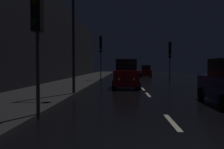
{
  "coord_description": "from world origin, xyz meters",
  "views": [
    {
      "loc": [
        -1.48,
        -4.27,
        1.7
      ],
      "look_at": [
        -2.42,
        15.53,
        1.02
      ],
      "focal_mm": 38.29,
      "sensor_mm": 36.0,
      "label": 1
    }
  ],
  "objects_px": {
    "streetlamp_overhead": "(81,10)",
    "car_approaching_headlights": "(126,75)",
    "traffic_light_far_left": "(101,48)",
    "traffic_light_near_left": "(37,13)",
    "car_distant_taillights": "(146,72)",
    "traffic_light_far_right": "(170,53)"
  },
  "relations": [
    {
      "from": "streetlamp_overhead",
      "to": "traffic_light_far_left",
      "type": "bearing_deg",
      "value": 90.98
    },
    {
      "from": "traffic_light_far_left",
      "to": "car_approaching_headlights",
      "type": "height_order",
      "value": "traffic_light_far_left"
    },
    {
      "from": "streetlamp_overhead",
      "to": "car_distant_taillights",
      "type": "height_order",
      "value": "streetlamp_overhead"
    },
    {
      "from": "traffic_light_near_left",
      "to": "streetlamp_overhead",
      "type": "xyz_separation_m",
      "value": [
        0.35,
        6.07,
        1.5
      ]
    },
    {
      "from": "car_approaching_headlights",
      "to": "car_distant_taillights",
      "type": "xyz_separation_m",
      "value": [
        3.42,
        19.92,
        -0.17
      ]
    },
    {
      "from": "traffic_light_near_left",
      "to": "car_distant_taillights",
      "type": "xyz_separation_m",
      "value": [
        6.41,
        31.49,
        -2.55
      ]
    },
    {
      "from": "traffic_light_far_right",
      "to": "car_distant_taillights",
      "type": "xyz_separation_m",
      "value": [
        -1.98,
        9.95,
        -2.5
      ]
    },
    {
      "from": "streetlamp_overhead",
      "to": "car_approaching_headlights",
      "type": "relative_size",
      "value": 1.66
    },
    {
      "from": "traffic_light_near_left",
      "to": "streetlamp_overhead",
      "type": "relative_size",
      "value": 0.63
    },
    {
      "from": "traffic_light_near_left",
      "to": "car_distant_taillights",
      "type": "height_order",
      "value": "traffic_light_near_left"
    },
    {
      "from": "streetlamp_overhead",
      "to": "traffic_light_far_right",
      "type": "bearing_deg",
      "value": 62.53
    },
    {
      "from": "traffic_light_far_left",
      "to": "traffic_light_near_left",
      "type": "bearing_deg",
      "value": 2.6
    },
    {
      "from": "traffic_light_far_left",
      "to": "car_approaching_headlights",
      "type": "xyz_separation_m",
      "value": [
        2.89,
        -9.13,
        -2.83
      ]
    },
    {
      "from": "streetlamp_overhead",
      "to": "car_distant_taillights",
      "type": "bearing_deg",
      "value": 76.58
    },
    {
      "from": "traffic_light_far_right",
      "to": "traffic_light_near_left",
      "type": "height_order",
      "value": "traffic_light_near_left"
    },
    {
      "from": "traffic_light_near_left",
      "to": "car_approaching_headlights",
      "type": "xyz_separation_m",
      "value": [
        2.99,
        11.57,
        -2.38
      ]
    },
    {
      "from": "traffic_light_near_left",
      "to": "traffic_light_far_left",
      "type": "bearing_deg",
      "value": -178.19
    },
    {
      "from": "streetlamp_overhead",
      "to": "car_approaching_headlights",
      "type": "distance_m",
      "value": 7.23
    },
    {
      "from": "traffic_light_far_left",
      "to": "car_approaching_headlights",
      "type": "relative_size",
      "value": 1.17
    },
    {
      "from": "traffic_light_near_left",
      "to": "traffic_light_far_right",
      "type": "bearing_deg",
      "value": 160.8
    },
    {
      "from": "traffic_light_far_left",
      "to": "streetlamp_overhead",
      "type": "xyz_separation_m",
      "value": [
        0.25,
        -14.63,
        1.04
      ]
    },
    {
      "from": "traffic_light_far_left",
      "to": "car_distant_taillights",
      "type": "height_order",
      "value": "traffic_light_far_left"
    }
  ]
}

